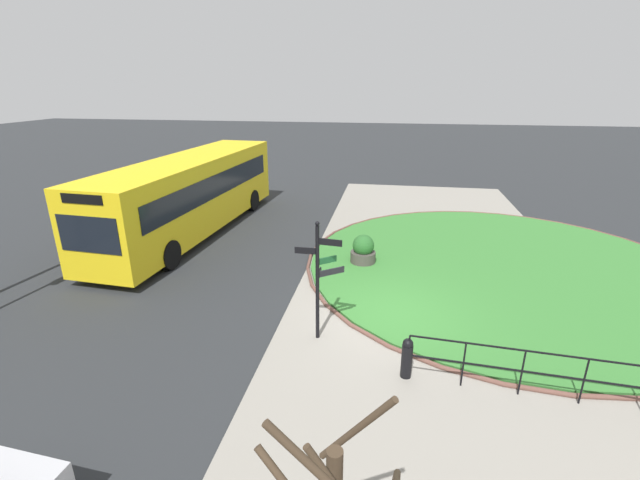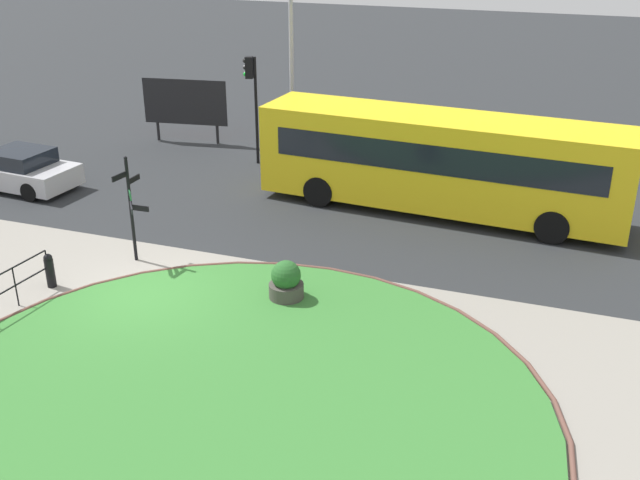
% 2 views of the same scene
% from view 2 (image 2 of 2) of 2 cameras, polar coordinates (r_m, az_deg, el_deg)
% --- Properties ---
extents(ground, '(120.00, 120.00, 0.00)m').
position_cam_2_polar(ground, '(19.45, -13.23, -4.15)').
color(ground, '#282B2D').
extents(sidewalk_paving, '(32.00, 8.83, 0.02)m').
position_cam_2_polar(sidewalk_paving, '(18.32, -15.86, -6.28)').
color(sidewalk_paving, gray).
rests_on(sidewalk_paving, ground).
extents(grass_island, '(12.89, 12.89, 0.10)m').
position_cam_2_polar(grass_island, '(15.00, -7.57, -12.69)').
color(grass_island, '#387A33').
rests_on(grass_island, ground).
extents(grass_kerb_ring, '(13.20, 13.20, 0.11)m').
position_cam_2_polar(grass_kerb_ring, '(15.00, -7.57, -12.68)').
color(grass_kerb_ring, brown).
rests_on(grass_kerb_ring, ground).
extents(signpost_directional, '(0.63, 1.11, 3.00)m').
position_cam_2_polar(signpost_directional, '(20.69, -14.11, 2.67)').
color(signpost_directional, black).
rests_on(signpost_directional, ground).
extents(bollard_foreground, '(0.23, 0.23, 0.93)m').
position_cam_2_polar(bollard_foreground, '(20.35, -19.77, -2.17)').
color(bollard_foreground, black).
rests_on(bollard_foreground, ground).
extents(bus_yellow, '(11.63, 3.23, 3.09)m').
position_cam_2_polar(bus_yellow, '(23.92, 9.13, 5.91)').
color(bus_yellow, yellow).
rests_on(bus_yellow, ground).
extents(car_near_lane, '(4.16, 2.18, 1.38)m').
position_cam_2_polar(car_near_lane, '(27.97, -21.78, 4.93)').
color(car_near_lane, '#B7B7BC').
rests_on(car_near_lane, ground).
extents(traffic_light_near, '(0.48, 0.31, 4.00)m').
position_cam_2_polar(traffic_light_near, '(28.16, -5.18, 11.49)').
color(traffic_light_near, black).
rests_on(traffic_light_near, ground).
extents(lamppost_tall, '(0.32, 0.32, 7.71)m').
position_cam_2_polar(lamppost_tall, '(28.23, -2.19, 14.13)').
color(lamppost_tall, '#B7B7BC').
rests_on(lamppost_tall, ground).
extents(billboard_left, '(3.50, 0.65, 2.61)m').
position_cam_2_polar(billboard_left, '(31.55, -10.15, 10.19)').
color(billboard_left, black).
rests_on(billboard_left, ground).
extents(planter_near_signpost, '(0.86, 0.86, 1.07)m').
position_cam_2_polar(planter_near_signpost, '(18.52, -2.58, -3.28)').
color(planter_near_signpost, '#47423D').
rests_on(planter_near_signpost, ground).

